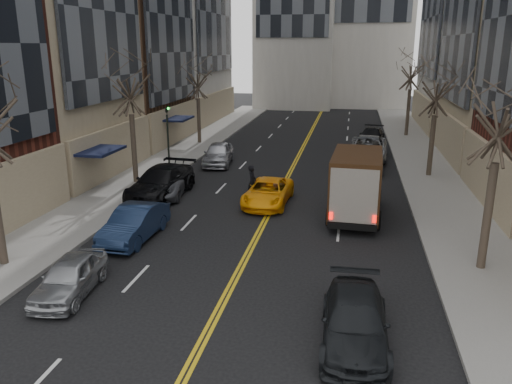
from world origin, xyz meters
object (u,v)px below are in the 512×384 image
observer_sedan (355,321)px  taxi (268,192)px  pedestrian (252,182)px  ups_truck (356,184)px

observer_sedan → taxi: bearing=109.3°
taxi → observer_sedan: bearing=-67.2°
taxi → pedestrian: size_ratio=2.57×
pedestrian → observer_sedan: bearing=-155.3°
ups_truck → observer_sedan: (-0.00, -10.98, -0.98)m
ups_truck → observer_sedan: ups_truck is taller
observer_sedan → pedestrian: 14.23m
ups_truck → taxi: (-4.50, 1.17, -0.99)m
taxi → pedestrian: pedestrian is taller
observer_sedan → ups_truck: bearing=88.9°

